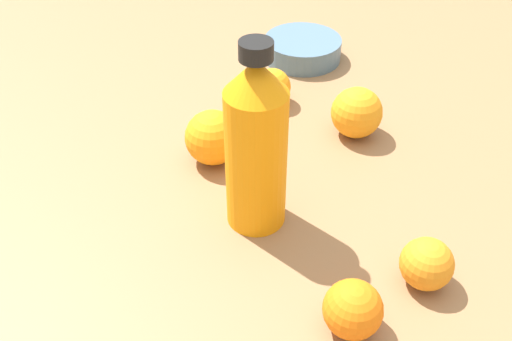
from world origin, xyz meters
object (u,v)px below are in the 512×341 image
Objects in this scene: orange_4 at (213,137)px; water_bottle at (256,145)px; orange_3 at (272,87)px; ceramic_bowl at (303,49)px; orange_2 at (357,113)px; orange_0 at (427,264)px; orange_1 at (353,309)px.

water_bottle is at bearing -151.30° from orange_4.
ceramic_bowl is at bearing -19.59° from orange_3.
orange_2 is 1.28× the size of orange_3.
orange_2 is at bearing 124.25° from water_bottle.
orange_0 is 0.77× the size of orange_4.
orange_3 is 0.18m from orange_4.
water_bottle is at bearing 176.15° from orange_3.
orange_3 is at bearing 157.96° from water_bottle.
water_bottle is 0.46m from ceramic_bowl.
orange_2 is (0.30, 0.05, 0.01)m from orange_0.
ceramic_bowl is (0.32, -0.14, -0.02)m from orange_4.
water_bottle reaches higher than orange_3.
orange_4 is 0.56× the size of ceramic_bowl.
orange_4 is at bearing 30.69° from orange_1.
orange_4 is (0.12, 0.07, -0.08)m from water_bottle.
orange_1 is 0.37m from orange_2.
orange_3 is (0.39, 0.18, -0.00)m from orange_0.
orange_2 is at bearing -163.16° from ceramic_bowl.
ceramic_bowl is at bearing 12.82° from orange_0.
orange_2 reaches higher than ceramic_bowl.
orange_1 is (-0.17, -0.11, -0.09)m from water_bottle.
orange_2 is at bearing 9.42° from orange_0.
orange_0 is 0.35m from orange_4.
orange_3 reaches higher than ceramic_bowl.
orange_1 is 0.82× the size of orange_2.
orange_2 is at bearing -6.50° from orange_1.
water_bottle is 3.13× the size of orange_4.
orange_2 is at bearing -71.32° from orange_4.
water_bottle reaches higher than orange_1.
orange_2 is 0.98× the size of orange_4.
orange_4 reaches higher than orange_0.
orange_1 is at bearing 13.85° from water_bottle.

